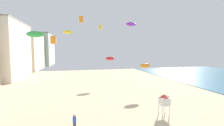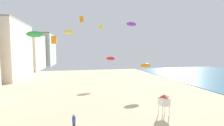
% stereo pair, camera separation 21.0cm
% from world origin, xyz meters
% --- Properties ---
extents(boardwalk_hotel_far, '(13.97, 18.55, 15.34)m').
position_xyz_m(boardwalk_hotel_far, '(-24.58, 65.98, 7.68)').
color(boardwalk_hotel_far, beige).
rests_on(boardwalk_hotel_far, ground).
extents(boardwalk_hotel_distant, '(17.44, 21.47, 17.65)m').
position_xyz_m(boardwalk_hotel_distant, '(-24.58, 87.77, 8.83)').
color(boardwalk_hotel_distant, '#B7C6B2').
rests_on(boardwalk_hotel_distant, ground).
extents(kite_flyer, '(0.34, 0.34, 1.64)m').
position_xyz_m(kite_flyer, '(-2.83, 10.96, 0.92)').
color(kite_flyer, '#383D4C').
rests_on(kite_flyer, ground).
extents(lifeguard_stand, '(1.10, 1.10, 2.55)m').
position_xyz_m(lifeguard_stand, '(8.09, 12.28, 1.84)').
color(lifeguard_stand, white).
rests_on(lifeguard_stand, ground).
extents(kite_orange_parafoil, '(2.29, 0.64, 0.89)m').
position_xyz_m(kite_orange_parafoil, '(11.06, 23.90, 5.01)').
color(kite_orange_parafoil, orange).
extents(kite_yellow_parafoil, '(2.12, 0.59, 0.83)m').
position_xyz_m(kite_yellow_parafoil, '(-4.23, 31.69, 12.30)').
color(kite_yellow_parafoil, yellow).
extents(kite_red_parafoil, '(2.31, 0.64, 0.90)m').
position_xyz_m(kite_red_parafoil, '(5.86, 33.30, 6.11)').
color(kite_red_parafoil, red).
extents(kite_orange_box, '(0.68, 0.68, 1.07)m').
position_xyz_m(kite_orange_box, '(-1.57, 24.19, 13.72)').
color(kite_orange_box, orange).
extents(kite_green_parafoil, '(1.61, 0.45, 0.63)m').
position_xyz_m(kite_green_parafoil, '(-6.44, 12.25, 9.60)').
color(kite_green_parafoil, green).
extents(kite_purple_parafoil, '(2.20, 0.61, 0.85)m').
position_xyz_m(kite_purple_parafoil, '(8.93, 26.64, 13.72)').
color(kite_purple_parafoil, purple).
extents(kite_orange_box_2, '(1.03, 1.03, 1.63)m').
position_xyz_m(kite_orange_box_2, '(-7.16, 29.70, 10.32)').
color(kite_orange_box_2, orange).
extents(kite_yellow_box, '(0.71, 0.71, 1.12)m').
position_xyz_m(kite_yellow_box, '(3.52, 34.37, 14.10)').
color(kite_yellow_box, yellow).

